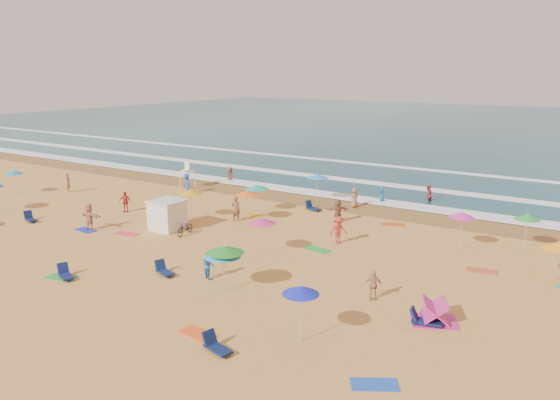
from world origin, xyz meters
The scene contains 13 objects.
ground centered at (0.00, 0.00, 0.00)m, with size 220.00×220.00×0.00m, color gold.
ocean centered at (0.00, 84.00, 0.00)m, with size 220.00×140.00×0.18m, color #0C4756.
wet_sand centered at (0.00, 12.50, 0.01)m, with size 220.00×220.00×0.00m, color olive.
surf_foam centered at (0.00, 21.32, 0.10)m, with size 200.00×18.70×0.05m.
cabana centered at (-3.51, -0.51, 1.00)m, with size 2.00×2.00×2.00m, color white.
cabana_roof centered at (-3.51, -0.51, 2.06)m, with size 2.20×2.20×0.12m, color silver.
bicycle centered at (-1.61, -0.81, 0.49)m, with size 0.65×1.86×0.97m, color black.
lifeguard_stand centered at (-11.85, 10.74, 1.05)m, with size 1.20×1.20×2.10m, color white, non-canonical shape.
beach_umbrellas centered at (2.30, -0.52, 2.16)m, with size 49.00×29.34×0.72m.
loungers centered at (9.68, -3.60, 0.17)m, with size 46.82×22.53×0.34m.
towels centered at (2.59, -3.25, 0.01)m, with size 36.33×23.66×0.03m.
popup_tents centered at (19.37, -0.71, 0.60)m, with size 7.62×9.95×1.20m.
beachgoers centered at (-0.77, 4.69, 0.84)m, with size 43.21×29.05×2.11m.
Camera 1 is at (23.19, -27.21, 10.99)m, focal length 35.00 mm.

